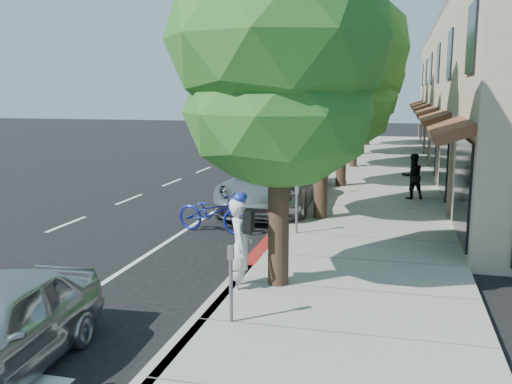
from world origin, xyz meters
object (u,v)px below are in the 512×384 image
(bicycle, at_px, (212,212))
(silver_suv, at_px, (271,185))
(cyclist, at_px, (241,247))
(dark_sedan, at_px, (288,172))
(street_tree_3, at_px, (355,70))
(street_tree_0, at_px, (280,46))
(street_tree_5, at_px, (369,77))
(pedestrian, at_px, (413,176))
(street_tree_1, at_px, (323,55))
(dark_suv_far, at_px, (320,138))
(street_tree_2, at_px, (343,75))
(white_pickup, at_px, (300,145))
(street_tree_4, at_px, (363,76))

(bicycle, height_order, silver_suv, silver_suv)
(cyclist, xyz_separation_m, dark_sedan, (-1.25, 11.35, -0.16))
(silver_suv, bearing_deg, street_tree_3, 78.68)
(street_tree_0, height_order, street_tree_5, street_tree_5)
(silver_suv, bearing_deg, dark_sedan, 90.01)
(street_tree_0, relative_size, street_tree_5, 0.97)
(bicycle, xyz_separation_m, pedestrian, (5.36, 5.62, 0.38))
(cyclist, bearing_deg, street_tree_5, -13.42)
(street_tree_1, relative_size, pedestrian, 5.00)
(bicycle, height_order, dark_suv_far, dark_suv_far)
(bicycle, bearing_deg, street_tree_2, -9.19)
(street_tree_2, height_order, street_tree_3, street_tree_3)
(street_tree_3, bearing_deg, white_pickup, 140.88)
(street_tree_2, height_order, pedestrian, street_tree_2)
(dark_sedan, bearing_deg, silver_suv, -82.04)
(street_tree_3, distance_m, cyclist, 18.77)
(street_tree_0, relative_size, street_tree_4, 0.96)
(street_tree_4, distance_m, pedestrian, 14.95)
(street_tree_0, height_order, cyclist, street_tree_0)
(bicycle, bearing_deg, dark_sedan, 3.14)
(street_tree_5, bearing_deg, street_tree_0, -90.00)
(street_tree_3, height_order, bicycle, street_tree_3)
(street_tree_2, relative_size, street_tree_3, 0.90)
(bicycle, bearing_deg, street_tree_5, 3.82)
(dark_sedan, bearing_deg, street_tree_4, 88.08)
(street_tree_2, xyz_separation_m, dark_suv_far, (-2.68, 13.92, -3.52))
(street_tree_4, bearing_deg, pedestrian, -79.39)
(street_tree_4, distance_m, white_pickup, 5.99)
(street_tree_1, bearing_deg, pedestrian, 54.73)
(street_tree_4, bearing_deg, street_tree_0, -90.00)
(street_tree_3, bearing_deg, silver_suv, -99.78)
(street_tree_4, bearing_deg, street_tree_1, -90.00)
(street_tree_5, bearing_deg, dark_suv_far, -123.32)
(street_tree_1, relative_size, street_tree_3, 1.00)
(street_tree_0, xyz_separation_m, white_pickup, (-3.10, 20.52, -3.69))
(street_tree_2, relative_size, street_tree_4, 0.92)
(cyclist, xyz_separation_m, silver_suv, (-1.16, 7.86, -0.11))
(street_tree_2, distance_m, cyclist, 12.85)
(bicycle, bearing_deg, dark_suv_far, 9.74)
(street_tree_5, distance_m, bicycle, 26.33)
(street_tree_0, bearing_deg, street_tree_3, 90.00)
(street_tree_4, xyz_separation_m, cyclist, (-0.65, -24.35, -3.74))
(pedestrian, bearing_deg, street_tree_5, -103.30)
(cyclist, height_order, silver_suv, cyclist)
(silver_suv, relative_size, white_pickup, 0.95)
(silver_suv, xyz_separation_m, dark_sedan, (-0.09, 3.49, -0.06))
(street_tree_2, height_order, white_pickup, street_tree_2)
(dark_sedan, relative_size, pedestrian, 2.96)
(street_tree_4, height_order, dark_suv_far, street_tree_4)
(cyclist, relative_size, silver_suv, 0.31)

